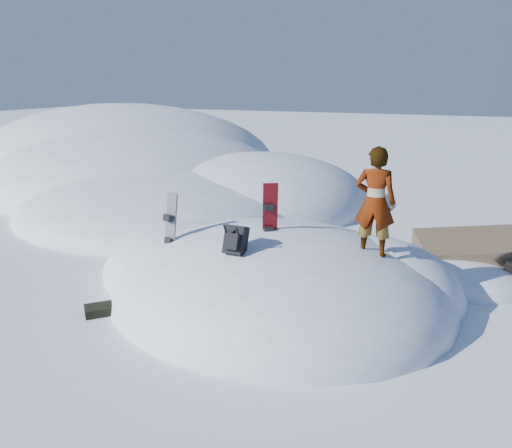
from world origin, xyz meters
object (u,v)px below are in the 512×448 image
at_px(snowboard_dark, 170,232).
at_px(backpack, 235,240).
at_px(snowboard_red, 270,221).
at_px(person, 375,202).

xyz_separation_m(snowboard_dark, backpack, (1.77, -0.64, 0.23)).
relative_size(snowboard_dark, backpack, 2.61).
relative_size(snowboard_red, backpack, 2.53).
relative_size(snowboard_red, snowboard_dark, 0.97).
relative_size(backpack, person, 0.31).
distance_m(snowboard_red, snowboard_dark, 2.07).
distance_m(snowboard_red, backpack, 1.11).
bearing_deg(snowboard_red, person, -24.80).
bearing_deg(snowboard_red, snowboard_dark, 162.60).
xyz_separation_m(snowboard_red, person, (1.95, 0.18, 0.52)).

